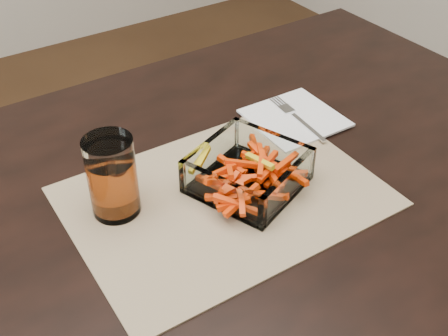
{
  "coord_description": "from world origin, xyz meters",
  "views": [
    {
      "loc": [
        -0.2,
        -0.52,
        1.3
      ],
      "look_at": [
        0.17,
        0.03,
        0.78
      ],
      "focal_mm": 45.0,
      "sensor_mm": 36.0,
      "label": 1
    }
  ],
  "objects_px": {
    "dining_table": "(142,282)",
    "glass_bowl": "(248,173)",
    "fork": "(296,117)",
    "tumbler": "(113,179)"
  },
  "relations": [
    {
      "from": "glass_bowl",
      "to": "fork",
      "type": "distance_m",
      "value": 0.21
    },
    {
      "from": "dining_table",
      "to": "tumbler",
      "type": "distance_m",
      "value": 0.16
    },
    {
      "from": "tumbler",
      "to": "fork",
      "type": "height_order",
      "value": "tumbler"
    },
    {
      "from": "dining_table",
      "to": "fork",
      "type": "xyz_separation_m",
      "value": [
        0.37,
        0.11,
        0.1
      ]
    },
    {
      "from": "dining_table",
      "to": "tumbler",
      "type": "xyz_separation_m",
      "value": [
        0.0,
        0.07,
        0.15
      ]
    },
    {
      "from": "dining_table",
      "to": "glass_bowl",
      "type": "bearing_deg",
      "value": 2.43
    },
    {
      "from": "glass_bowl",
      "to": "fork",
      "type": "relative_size",
      "value": 1.17
    },
    {
      "from": "dining_table",
      "to": "glass_bowl",
      "type": "distance_m",
      "value": 0.23
    },
    {
      "from": "glass_bowl",
      "to": "fork",
      "type": "xyz_separation_m",
      "value": [
        0.18,
        0.1,
        -0.02
      ]
    },
    {
      "from": "dining_table",
      "to": "fork",
      "type": "height_order",
      "value": "fork"
    }
  ]
}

